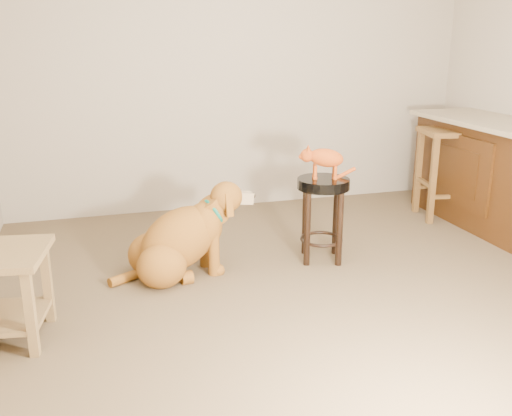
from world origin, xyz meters
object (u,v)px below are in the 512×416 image
object	(u,v)px
padded_stool	(323,203)
wood_stool	(444,172)
side_table	(0,282)
golden_retriever	(180,241)
tabby_kitten	(323,159)

from	to	relation	value
padded_stool	wood_stool	size ratio (longest dim) A/B	0.76
padded_stool	side_table	distance (m)	2.24
wood_stool	golden_retriever	size ratio (longest dim) A/B	0.76
padded_stool	golden_retriever	xyz separation A→B (m)	(-1.07, -0.00, -0.19)
padded_stool	tabby_kitten	size ratio (longest dim) A/B	1.45
side_table	wood_stool	bearing A→B (deg)	19.33
tabby_kitten	side_table	bearing A→B (deg)	-146.48
side_table	tabby_kitten	world-z (taller)	tabby_kitten
padded_stool	golden_retriever	bearing A→B (deg)	-179.91
wood_stool	side_table	distance (m)	3.86
wood_stool	tabby_kitten	distance (m)	1.67
padded_stool	golden_retriever	distance (m)	1.09
wood_stool	side_table	bearing A→B (deg)	-160.67
padded_stool	tabby_kitten	xyz separation A→B (m)	(-0.01, 0.00, 0.33)
padded_stool	wood_stool	world-z (taller)	wood_stool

